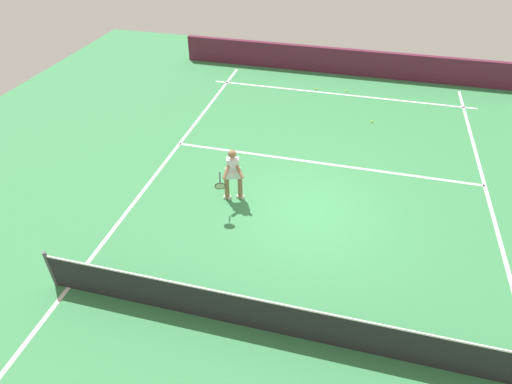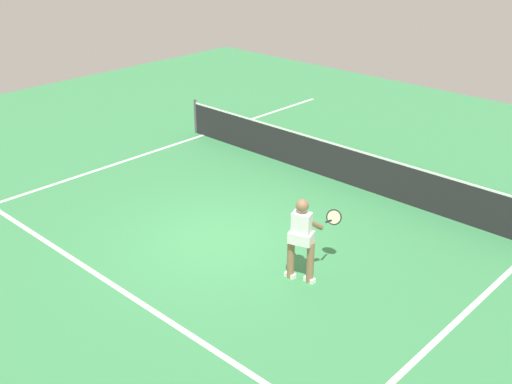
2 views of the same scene
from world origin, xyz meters
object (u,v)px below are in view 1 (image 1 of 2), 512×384
at_px(tennis_ball_far, 316,89).
at_px(tennis_player, 233,174).
at_px(tennis_ball_mid, 346,91).
at_px(tennis_ball_near, 372,122).

bearing_deg(tennis_ball_far, tennis_player, 81.50).
distance_m(tennis_player, tennis_ball_mid, 8.29).
bearing_deg(tennis_player, tennis_ball_far, -98.50).
height_order(tennis_player, tennis_ball_near, tennis_player).
xyz_separation_m(tennis_player, tennis_ball_near, (-3.51, -5.49, -0.81)).
xyz_separation_m(tennis_ball_mid, tennis_ball_far, (1.22, 0.09, 0.00)).
xyz_separation_m(tennis_ball_near, tennis_ball_far, (2.34, -2.31, 0.00)).
height_order(tennis_ball_near, tennis_ball_far, same).
height_order(tennis_player, tennis_ball_far, tennis_player).
distance_m(tennis_player, tennis_ball_near, 6.57).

